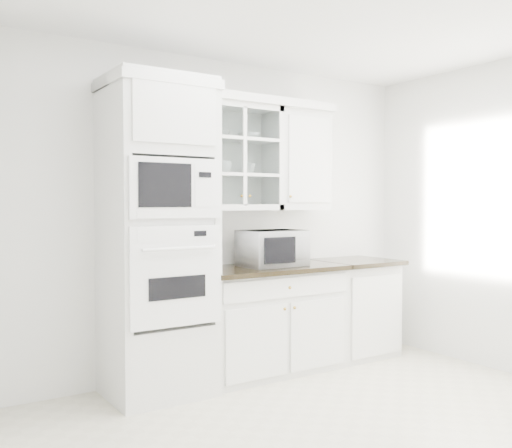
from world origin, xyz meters
TOP-DOWN VIEW (x-y plane):
  - ground at (0.00, 0.00)m, footprint 4.00×3.50m
  - room_shell at (0.00, 0.43)m, footprint 4.00×3.50m
  - oven_column at (-0.75, 1.42)m, footprint 0.76×0.68m
  - base_cabinet_run at (0.28, 1.45)m, footprint 1.32×0.67m
  - extra_base_cabinet at (1.28, 1.45)m, footprint 0.72×0.67m
  - upper_cabinet_glass at (0.03, 1.58)m, footprint 0.80×0.33m
  - upper_cabinet_solid at (0.71, 1.58)m, footprint 0.55×0.33m
  - crown_molding at (-0.07, 1.56)m, footprint 2.14×0.38m
  - countertop_microwave at (0.30, 1.42)m, footprint 0.54×0.45m
  - bowl_a at (-0.18, 1.57)m, footprint 0.30×0.30m
  - bowl_b at (0.18, 1.60)m, footprint 0.22×0.22m
  - cup_a at (-0.08, 1.58)m, footprint 0.15×0.15m
  - cup_b at (0.18, 1.58)m, footprint 0.13×0.13m

SIDE VIEW (x-z plane):
  - ground at x=0.00m, z-range 0.00..0.01m
  - base_cabinet_run at x=0.28m, z-range 0.00..0.92m
  - extra_base_cabinet at x=1.28m, z-range 0.00..0.92m
  - countertop_microwave at x=0.30m, z-range 0.92..1.23m
  - oven_column at x=-0.75m, z-range 0.00..2.40m
  - cup_b at x=0.18m, z-range 1.71..1.81m
  - cup_a at x=-0.08m, z-range 1.71..1.81m
  - room_shell at x=0.00m, z-range 0.43..3.13m
  - upper_cabinet_glass at x=0.03m, z-range 1.40..2.30m
  - upper_cabinet_solid at x=0.71m, z-range 1.40..2.30m
  - bowl_b at x=0.18m, z-range 2.01..2.07m
  - bowl_a at x=-0.18m, z-range 2.01..2.07m
  - crown_molding at x=-0.07m, z-range 2.30..2.37m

